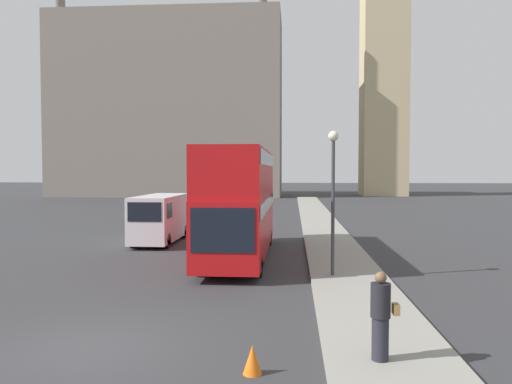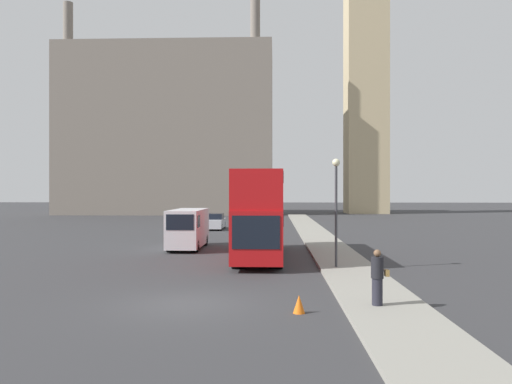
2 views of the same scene
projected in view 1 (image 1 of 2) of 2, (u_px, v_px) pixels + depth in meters
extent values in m
plane|color=#333335|center=(88.00, 348.00, 10.69)|extent=(300.00, 300.00, 0.00)
cube|color=gray|center=(388.00, 352.00, 10.22)|extent=(2.67, 120.00, 0.15)
cube|color=tan|center=(384.00, 32.00, 76.42)|extent=(6.62, 6.62, 50.17)
cube|color=slate|center=(169.00, 108.00, 76.09)|extent=(34.12, 12.35, 26.98)
cube|color=#B71114|center=(240.00, 222.00, 21.76)|extent=(2.41, 10.89, 2.47)
cube|color=#B71114|center=(240.00, 172.00, 21.67)|extent=(2.41, 10.67, 1.89)
cube|color=black|center=(240.00, 204.00, 21.73)|extent=(2.45, 10.46, 0.55)
cube|color=black|center=(240.00, 159.00, 21.64)|extent=(2.45, 10.24, 0.55)
cube|color=black|center=(222.00, 230.00, 16.31)|extent=(2.12, 0.03, 1.48)
cylinder|color=black|center=(205.00, 260.00, 18.07)|extent=(0.68, 1.15, 1.15)
cylinder|color=black|center=(253.00, 260.00, 17.94)|extent=(0.68, 1.15, 1.15)
cylinder|color=black|center=(231.00, 233.00, 25.66)|extent=(0.68, 1.15, 1.15)
cylinder|color=black|center=(265.00, 234.00, 25.53)|extent=(0.68, 1.15, 1.15)
cube|color=silver|center=(160.00, 217.00, 26.33)|extent=(1.91, 5.65, 2.30)
cube|color=black|center=(144.00, 212.00, 23.48)|extent=(1.62, 0.02, 0.92)
cube|color=black|center=(150.00, 210.00, 24.47)|extent=(1.94, 1.02, 0.74)
cylinder|color=black|center=(136.00, 240.00, 24.50)|extent=(0.48, 0.76, 0.76)
cylinder|color=black|center=(165.00, 241.00, 24.40)|extent=(0.48, 0.76, 0.76)
cylinder|color=black|center=(157.00, 231.00, 28.33)|extent=(0.48, 0.76, 0.76)
cylinder|color=black|center=(182.00, 231.00, 28.23)|extent=(0.48, 0.76, 0.76)
cylinder|color=#23232D|center=(380.00, 339.00, 9.59)|extent=(0.32, 0.32, 0.83)
cylinder|color=black|center=(381.00, 300.00, 9.56)|extent=(0.38, 0.38, 0.66)
sphere|color=brown|center=(381.00, 277.00, 9.54)|extent=(0.23, 0.23, 0.23)
cube|color=olive|center=(396.00, 309.00, 9.54)|extent=(0.12, 0.24, 0.20)
cylinder|color=#38383D|center=(333.00, 208.00, 17.38)|extent=(0.12, 0.12, 4.68)
sphere|color=beige|center=(333.00, 136.00, 17.27)|extent=(0.36, 0.36, 0.36)
cube|color=silver|center=(208.00, 209.00, 42.64)|extent=(1.73, 4.66, 0.81)
cube|color=black|center=(208.00, 201.00, 42.73)|extent=(1.56, 2.24, 0.55)
cylinder|color=black|center=(197.00, 213.00, 41.21)|extent=(0.38, 0.70, 0.70)
cylinder|color=black|center=(213.00, 213.00, 41.11)|extent=(0.38, 0.70, 0.70)
cylinder|color=black|center=(203.00, 210.00, 44.18)|extent=(0.38, 0.70, 0.70)
cylinder|color=black|center=(219.00, 210.00, 44.08)|extent=(0.38, 0.70, 0.70)
cone|color=orange|center=(252.00, 359.00, 9.30)|extent=(0.36, 0.36, 0.55)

